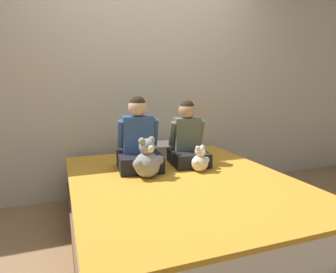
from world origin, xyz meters
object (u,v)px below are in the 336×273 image
Objects in this scene: bed at (182,209)px; teddy_bear_held_by_right_child at (200,160)px; child_on_left at (139,143)px; teddy_bear_held_by_left_child at (147,161)px; pillow_at_headboard at (151,150)px; child_on_right at (188,140)px.

teddy_bear_held_by_right_child is at bearing 32.50° from bed.
child_on_left reaches higher than teddy_bear_held_by_left_child.
pillow_at_headboard is at bearing 84.42° from teddy_bear_held_by_right_child.
pillow_at_headboard is (-0.22, 0.69, -0.04)m from teddy_bear_held_by_right_child.
child_on_left reaches higher than child_on_right.
teddy_bear_held_by_left_child is 0.74m from pillow_at_headboard.
bed is 0.47m from teddy_bear_held_by_left_child.
pillow_at_headboard is at bearing 54.41° from teddy_bear_held_by_left_child.
teddy_bear_held_by_right_child is at bearing -72.50° from pillow_at_headboard.
child_on_left reaches higher than teddy_bear_held_by_right_child.
child_on_right is at bearing 13.50° from teddy_bear_held_by_left_child.
teddy_bear_held_by_left_child is at bearing -144.93° from child_on_right.
teddy_bear_held_by_left_child reaches higher than pillow_at_headboard.
bed is 3.27× the size of child_on_left.
child_on_right is (0.22, 0.40, 0.46)m from bed.
bed is at bearing -170.58° from teddy_bear_held_by_right_child.
teddy_bear_held_by_right_child is at bearing -24.43° from child_on_left.
teddy_bear_held_by_left_child is at bearing 156.99° from teddy_bear_held_by_right_child.
teddy_bear_held_by_left_child reaches higher than teddy_bear_held_by_right_child.
child_on_right is at bearing 61.37° from bed.
teddy_bear_held_by_right_child is at bearing -85.21° from child_on_right.
child_on_right is 2.60× the size of teddy_bear_held_by_right_child.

